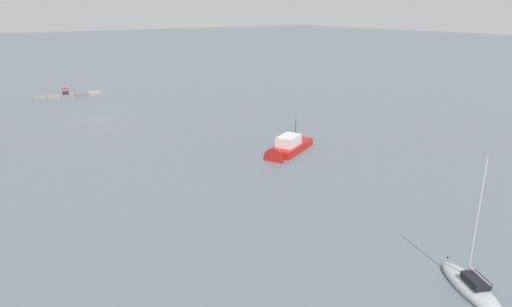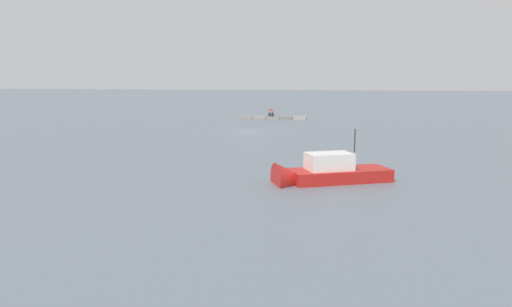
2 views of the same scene
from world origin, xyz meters
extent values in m
plane|color=slate|center=(0.00, 0.00, 0.00)|extent=(500.00, 500.00, 0.00)
cube|color=gray|center=(-4.56, -19.00, 0.25)|extent=(2.21, 1.44, 0.51)
cube|color=slate|center=(-2.28, -19.00, 0.25)|extent=(2.21, 1.44, 0.51)
cube|color=gray|center=(0.00, -19.00, 0.25)|extent=(2.21, 1.44, 0.51)
cube|color=gray|center=(2.28, -19.00, 0.25)|extent=(2.21, 1.44, 0.51)
cube|color=gray|center=(4.56, -19.00, 0.25)|extent=(2.21, 1.44, 0.51)
cube|color=#1E2333|center=(0.04, -18.73, 0.59)|extent=(0.37, 0.42, 0.16)
cube|color=brown|center=(0.04, -19.01, 0.77)|extent=(0.40, 0.23, 0.52)
sphere|color=tan|center=(0.04, -19.01, 1.12)|extent=(0.22, 0.22, 0.22)
cube|color=#1E2333|center=(0.60, -18.80, 0.59)|extent=(0.37, 0.42, 0.16)
cube|color=navy|center=(0.60, -19.08, 0.77)|extent=(0.40, 0.23, 0.52)
sphere|color=tan|center=(0.60, -19.08, 1.12)|extent=(0.22, 0.22, 0.22)
cylinder|color=black|center=(0.32, -18.94, 1.03)|extent=(0.02, 0.02, 1.05)
cone|color=#B21E1E|center=(0.32, -18.94, 1.62)|extent=(1.31, 1.31, 0.23)
sphere|color=black|center=(0.32, -18.94, 1.76)|extent=(0.05, 0.05, 0.05)
cube|color=red|center=(-12.12, 27.88, 0.27)|extent=(6.93, 4.96, 1.09)
cone|color=red|center=(-9.17, 29.28, 0.27)|extent=(3.05, 3.06, 2.30)
cube|color=silver|center=(-11.41, 28.21, 1.36)|extent=(3.38, 2.88, 1.09)
cube|color=#283847|center=(-10.70, 28.55, 1.42)|extent=(0.86, 1.62, 0.76)
cylinder|color=black|center=(-13.01, 27.46, 2.67)|extent=(0.07, 0.07, 1.53)
camera|label=1|loc=(18.78, 64.48, 15.16)|focal=31.81mm
camera|label=2|loc=(-12.53, 57.70, 6.55)|focal=32.09mm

